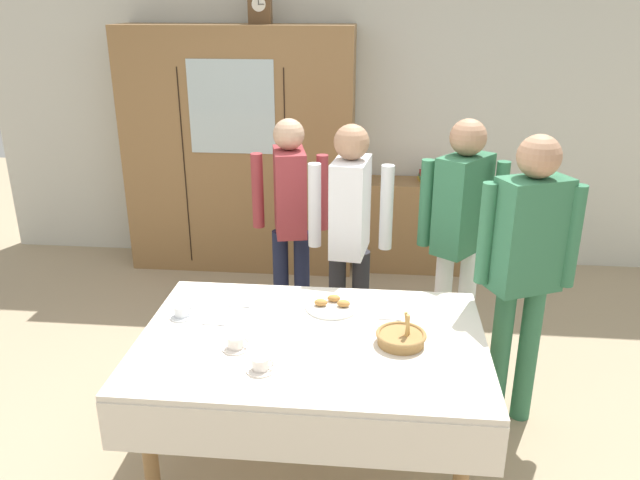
% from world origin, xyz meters
% --- Properties ---
extents(ground_plane, '(12.00, 12.00, 0.00)m').
position_xyz_m(ground_plane, '(0.00, 0.00, 0.00)').
color(ground_plane, tan).
rests_on(ground_plane, ground).
extents(back_wall, '(6.40, 0.10, 2.70)m').
position_xyz_m(back_wall, '(0.00, 2.65, 1.35)').
color(back_wall, silver).
rests_on(back_wall, ground).
extents(dining_table, '(1.67, 1.13, 0.74)m').
position_xyz_m(dining_table, '(0.00, -0.24, 0.65)').
color(dining_table, olive).
rests_on(dining_table, ground).
extents(wall_cabinet, '(1.94, 0.46, 2.07)m').
position_xyz_m(wall_cabinet, '(-0.90, 2.35, 1.04)').
color(wall_cabinet, olive).
rests_on(wall_cabinet, ground).
extents(mantel_clock, '(0.18, 0.11, 0.24)m').
position_xyz_m(mantel_clock, '(-0.69, 2.35, 2.20)').
color(mantel_clock, brown).
rests_on(mantel_clock, wall_cabinet).
extents(bookshelf_low, '(0.98, 0.35, 0.80)m').
position_xyz_m(bookshelf_low, '(0.71, 2.41, 0.40)').
color(bookshelf_low, olive).
rests_on(bookshelf_low, ground).
extents(book_stack, '(0.17, 0.23, 0.09)m').
position_xyz_m(book_stack, '(0.71, 2.40, 0.84)').
color(book_stack, '#B29333').
rests_on(book_stack, bookshelf_low).
extents(tea_cup_far_left, '(0.13, 0.13, 0.06)m').
position_xyz_m(tea_cup_far_left, '(-0.19, -0.51, 0.77)').
color(tea_cup_far_left, white).
rests_on(tea_cup_far_left, dining_table).
extents(tea_cup_far_right, '(0.13, 0.13, 0.06)m').
position_xyz_m(tea_cup_far_right, '(-0.69, -0.06, 0.76)').
color(tea_cup_far_right, white).
rests_on(tea_cup_far_right, dining_table).
extents(tea_cup_near_right, '(0.13, 0.13, 0.06)m').
position_xyz_m(tea_cup_near_right, '(-0.34, -0.34, 0.76)').
color(tea_cup_near_right, white).
rests_on(tea_cup_near_right, dining_table).
extents(bread_basket, '(0.24, 0.24, 0.16)m').
position_xyz_m(bread_basket, '(0.43, -0.22, 0.77)').
color(bread_basket, '#9E7542').
rests_on(bread_basket, dining_table).
extents(pastry_plate, '(0.28, 0.28, 0.05)m').
position_xyz_m(pastry_plate, '(0.07, 0.12, 0.75)').
color(pastry_plate, white).
rests_on(pastry_plate, dining_table).
extents(spoon_mid_left, '(0.12, 0.02, 0.01)m').
position_xyz_m(spoon_mid_left, '(0.39, 0.01, 0.74)').
color(spoon_mid_left, silver).
rests_on(spoon_mid_left, dining_table).
extents(spoon_mid_right, '(0.12, 0.02, 0.01)m').
position_xyz_m(spoon_mid_right, '(-0.49, -0.13, 0.74)').
color(spoon_mid_right, silver).
rests_on(spoon_mid_right, dining_table).
extents(spoon_near_right, '(0.12, 0.02, 0.01)m').
position_xyz_m(spoon_near_right, '(-0.40, 0.08, 0.74)').
color(spoon_near_right, silver).
rests_on(spoon_near_right, dining_table).
extents(person_by_cabinet, '(0.52, 0.41, 1.62)m').
position_xyz_m(person_by_cabinet, '(0.80, 0.84, 0.98)').
color(person_by_cabinet, silver).
rests_on(person_by_cabinet, ground).
extents(person_behind_table_left, '(0.52, 0.39, 1.54)m').
position_xyz_m(person_behind_table_left, '(-0.30, 1.18, 0.93)').
color(person_behind_table_left, '#191E38').
rests_on(person_behind_table_left, ground).
extents(person_beside_shelf, '(0.52, 0.33, 1.65)m').
position_xyz_m(person_beside_shelf, '(1.08, 0.29, 1.00)').
color(person_beside_shelf, '#33704C').
rests_on(person_beside_shelf, ground).
extents(person_near_right_end, '(0.52, 0.38, 1.58)m').
position_xyz_m(person_near_right_end, '(0.13, 0.81, 0.96)').
color(person_near_right_end, '#232328').
rests_on(person_near_right_end, ground).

